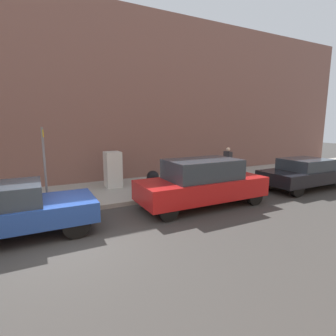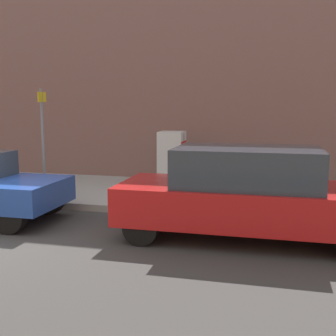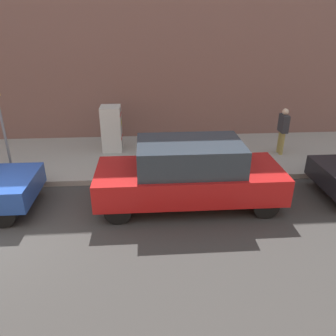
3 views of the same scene
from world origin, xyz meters
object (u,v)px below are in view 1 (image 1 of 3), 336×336
object	(u,v)px
trash_bag	(153,177)
pedestrian_walking_far	(228,160)
parked_suv_red	(202,182)
parked_hatchback_blue	(14,210)
street_sign_post	(45,164)
discarded_refrigerator	(113,169)
parked_sedan_dark	(307,173)

from	to	relation	value
trash_bag	pedestrian_walking_far	world-z (taller)	pedestrian_walking_far
parked_suv_red	parked_hatchback_blue	bearing A→B (deg)	-90.00
street_sign_post	discarded_refrigerator	bearing A→B (deg)	126.33
parked_suv_red	pedestrian_walking_far	bearing A→B (deg)	128.92
parked_sedan_dark	trash_bag	bearing A→B (deg)	-119.50
discarded_refrigerator	parked_sedan_dark	bearing A→B (deg)	65.87
pedestrian_walking_far	parked_hatchback_blue	size ratio (longest dim) A/B	0.40
discarded_refrigerator	street_sign_post	xyz separation A→B (m)	(2.05, -2.79, 0.72)
parked_suv_red	parked_sedan_dark	xyz separation A→B (m)	(-0.00, 5.89, -0.15)
street_sign_post	parked_suv_red	xyz separation A→B (m)	(1.61, 5.08, -0.80)
discarded_refrigerator	pedestrian_walking_far	bearing A→B (deg)	82.69
street_sign_post	parked_hatchback_blue	distance (m)	2.05
pedestrian_walking_far	parked_sedan_dark	world-z (taller)	pedestrian_walking_far
trash_bag	parked_sedan_dark	bearing A→B (deg)	60.50
trash_bag	parked_hatchback_blue	world-z (taller)	parked_hatchback_blue
street_sign_post	pedestrian_walking_far	size ratio (longest dim) A/B	1.70
parked_hatchback_blue	parked_suv_red	distance (m)	5.95
street_sign_post	parked_hatchback_blue	size ratio (longest dim) A/B	0.68
discarded_refrigerator	trash_bag	size ratio (longest dim) A/B	2.65
pedestrian_walking_far	parked_sedan_dark	distance (m)	3.72
pedestrian_walking_far	parked_suv_red	size ratio (longest dim) A/B	0.34
discarded_refrigerator	parked_hatchback_blue	distance (m)	5.18
trash_bag	parked_sedan_dark	world-z (taller)	parked_sedan_dark
discarded_refrigerator	street_sign_post	world-z (taller)	street_sign_post
parked_suv_red	parked_sedan_dark	size ratio (longest dim) A/B	1.00
pedestrian_walking_far	discarded_refrigerator	bearing A→B (deg)	16.48
parked_suv_red	discarded_refrigerator	bearing A→B (deg)	-148.06
parked_hatchback_blue	parked_suv_red	size ratio (longest dim) A/B	0.84
trash_bag	parked_sedan_dark	distance (m)	7.23
street_sign_post	parked_hatchback_blue	world-z (taller)	street_sign_post
discarded_refrigerator	street_sign_post	size ratio (longest dim) A/B	0.59
parked_sedan_dark	parked_hatchback_blue	bearing A→B (deg)	-90.00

